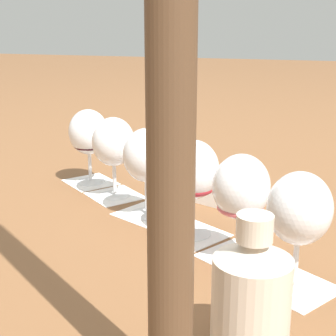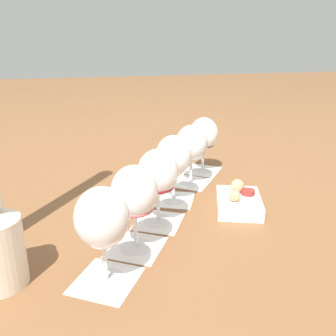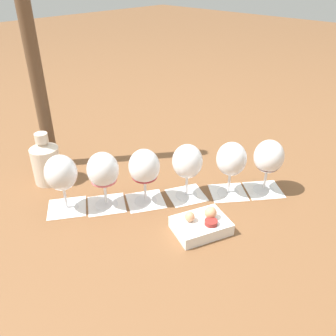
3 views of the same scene
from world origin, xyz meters
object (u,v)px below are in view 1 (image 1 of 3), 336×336
Objects in this scene: wine_glass_3 at (146,159)px; wine_glass_5 at (89,135)px; wine_glass_1 at (241,191)px; wine_glass_4 at (113,145)px; wine_glass_0 at (299,214)px; snack_dish at (210,187)px; ceramic_vase at (251,296)px; wine_glass_2 at (193,174)px.

wine_glass_5 is (0.16, 0.19, -0.00)m from wine_glass_3.
wine_glass_5 is at bearing 53.14° from wine_glass_1.
wine_glass_4 is (0.23, 0.31, -0.00)m from wine_glass_1.
snack_dish is (0.35, 0.20, -0.09)m from wine_glass_0.
wine_glass_5 is at bearing 39.55° from ceramic_vase.
wine_glass_5 is 0.99× the size of snack_dish.
wine_glass_1 reaches higher than snack_dish.
wine_glass_3 is at bearing 33.42° from ceramic_vase.
wine_glass_0 is at bearing -126.65° from wine_glass_4.
ceramic_vase is at bearing 166.18° from wine_glass_0.
wine_glass_2 is 1.00× the size of wine_glass_5.
wine_glass_2 is 0.38m from wine_glass_5.
wine_glass_5 reaches higher than ceramic_vase.
wine_glass_0 is at bearing -13.82° from ceramic_vase.
wine_glass_0 is 0.18m from ceramic_vase.
snack_dish is (0.28, 0.11, -0.09)m from wine_glass_1.
wine_glass_5 is at bearing 53.16° from wine_glass_2.
wine_glass_4 is at bearing -128.56° from wine_glass_5.
snack_dish is (-0.02, -0.29, -0.09)m from wine_glass_5.
wine_glass_0 is at bearing -127.30° from wine_glass_2.
wine_glass_1 is 0.99× the size of snack_dish.
wine_glass_1 is at bearing 52.33° from wine_glass_0.
wine_glass_1 is 0.50m from wine_glass_5.
snack_dish is (0.05, -0.20, -0.09)m from wine_glass_4.
wine_glass_3 is at bearing 54.45° from wine_glass_0.
wine_glass_5 is 0.71m from ceramic_vase.
wine_glass_3 is (0.21, 0.30, -0.00)m from wine_glass_0.
snack_dish is at bearing 29.42° from wine_glass_0.
wine_glass_4 is 0.23m from snack_dish.
wine_glass_2 is 0.13m from wine_glass_3.
wine_glass_4 is at bearing 37.20° from ceramic_vase.
wine_glass_3 is at bearing 57.63° from wine_glass_2.
wine_glass_5 is at bearing 86.43° from snack_dish.
snack_dish is at bearing 20.73° from wine_glass_1.
snack_dish is at bearing -93.57° from wine_glass_5.
snack_dish is at bearing -74.77° from wine_glass_4.
wine_glass_3 reaches higher than snack_dish.
ceramic_vase is at bearing -140.45° from wine_glass_5.
wine_glass_4 and wine_glass_5 have the same top height.
wine_glass_0 is 1.00× the size of wine_glass_5.
wine_glass_3 is 0.99× the size of ceramic_vase.
wine_glass_0 is 0.99× the size of ceramic_vase.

